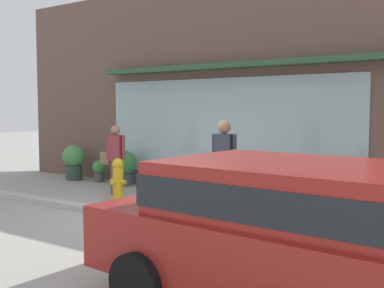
{
  "coord_description": "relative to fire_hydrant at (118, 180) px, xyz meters",
  "views": [
    {
      "loc": [
        5.19,
        -6.4,
        1.96
      ],
      "look_at": [
        0.05,
        1.2,
        1.28
      ],
      "focal_mm": 43.74,
      "sensor_mm": 36.0,
      "label": 1
    }
  ],
  "objects": [
    {
      "name": "ground_plane",
      "position": [
        1.65,
        -0.89,
        -0.46
      ],
      "size": [
        60.0,
        60.0,
        0.0
      ],
      "primitive_type": "plane",
      "color": "#9E9B93"
    },
    {
      "name": "curb_strip",
      "position": [
        1.65,
        -1.09,
        -0.4
      ],
      "size": [
        14.0,
        0.24,
        0.12
      ],
      "primitive_type": "cube",
      "color": "#B2B2AD",
      "rests_on": "ground_plane"
    },
    {
      "name": "storefront",
      "position": [
        1.64,
        2.3,
        2.0
      ],
      "size": [
        14.0,
        0.81,
        5.02
      ],
      "color": "brown",
      "rests_on": "ground_plane"
    },
    {
      "name": "fire_hydrant",
      "position": [
        0.0,
        0.0,
        0.0
      ],
      "size": [
        0.41,
        0.37,
        0.93
      ],
      "color": "gold",
      "rests_on": "ground_plane"
    },
    {
      "name": "pedestrian_with_handbag",
      "position": [
        -0.59,
        0.53,
        0.46
      ],
      "size": [
        0.65,
        0.26,
        1.6
      ],
      "rotation": [
        0.0,
        0.0,
        3.35
      ],
      "color": "#8E333D",
      "rests_on": "ground_plane"
    },
    {
      "name": "pedestrian_passerby",
      "position": [
        2.68,
        -0.13,
        0.58
      ],
      "size": [
        0.48,
        0.24,
        1.77
      ],
      "rotation": [
        0.0,
        0.0,
        0.09
      ],
      "color": "#232328",
      "rests_on": "ground_plane"
    },
    {
      "name": "parked_car_red",
      "position": [
        5.27,
        -3.12,
        0.38
      ],
      "size": [
        4.38,
        2.31,
        1.46
      ],
      "rotation": [
        0.0,
        0.0,
        -0.07
      ],
      "color": "maroon",
      "rests_on": "ground_plane"
    },
    {
      "name": "potted_plant_near_hydrant",
      "position": [
        3.92,
        1.9,
        -0.01
      ],
      "size": [
        0.69,
        0.69,
        0.86
      ],
      "color": "#9E6042",
      "rests_on": "ground_plane"
    },
    {
      "name": "potted_plant_doorstep",
      "position": [
        -1.34,
        1.63,
        0.05
      ],
      "size": [
        0.66,
        0.66,
        0.92
      ],
      "color": "#4C4C51",
      "rests_on": "ground_plane"
    },
    {
      "name": "potted_plant_window_right",
      "position": [
        2.95,
        1.83,
        0.04
      ],
      "size": [
        0.54,
        0.54,
        0.86
      ],
      "color": "#B7B2A3",
      "rests_on": "ground_plane"
    },
    {
      "name": "potted_plant_low_front",
      "position": [
        1.25,
        1.7,
        -0.04
      ],
      "size": [
        0.39,
        0.39,
        0.88
      ],
      "color": "#4C4C51",
      "rests_on": "ground_plane"
    },
    {
      "name": "potted_plant_by_entrance",
      "position": [
        -2.31,
        1.73,
        -0.14
      ],
      "size": [
        0.37,
        0.37,
        0.58
      ],
      "color": "#4C4C51",
      "rests_on": "ground_plane"
    },
    {
      "name": "potted_plant_window_left",
      "position": [
        -3.14,
        1.57,
        0.08
      ],
      "size": [
        0.62,
        0.62,
        0.97
      ],
      "color": "#33473D",
      "rests_on": "ground_plane"
    }
  ]
}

